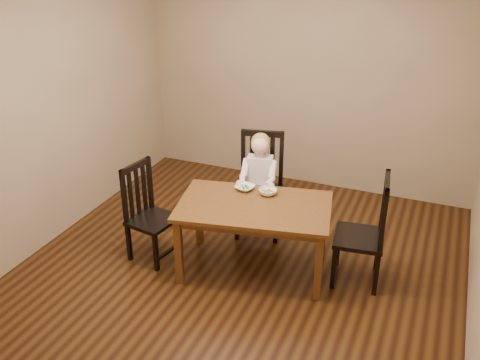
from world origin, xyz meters
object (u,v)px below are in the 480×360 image
at_px(chair_right, 365,233).
at_px(bowl_veg, 268,192).
at_px(chair_child, 260,186).
at_px(toddler, 260,175).
at_px(dining_table, 254,212).
at_px(chair_left, 149,214).
at_px(bowl_peas, 245,188).

distance_m(chair_right, bowl_veg, 0.95).
bearing_deg(chair_child, toddler, 90.00).
height_order(dining_table, chair_child, chair_child).
bearing_deg(toddler, chair_right, 146.44).
bearing_deg(chair_child, chair_right, 144.42).
bearing_deg(dining_table, chair_child, 106.14).
relative_size(dining_table, toddler, 2.58).
height_order(dining_table, chair_right, chair_right).
relative_size(chair_left, chair_right, 0.92).
xyz_separation_m(chair_left, bowl_veg, (1.05, 0.41, 0.25)).
relative_size(toddler, bowl_peas, 3.34).
xyz_separation_m(chair_right, toddler, (-1.16, 0.45, 0.16)).
bearing_deg(chair_left, bowl_veg, 121.24).
distance_m(toddler, bowl_peas, 0.41).
height_order(chair_child, chair_left, chair_child).
height_order(bowl_peas, bowl_veg, bowl_veg).
height_order(chair_right, bowl_veg, chair_right).
distance_m(dining_table, chair_right, 1.00).
bearing_deg(bowl_peas, chair_child, 91.75).
relative_size(dining_table, bowl_veg, 8.75).
xyz_separation_m(chair_right, bowl_peas, (-1.16, 0.04, 0.21)).
bearing_deg(chair_child, bowl_veg, 105.47).
relative_size(chair_left, toddler, 1.65).
bearing_deg(dining_table, chair_right, 11.93).
bearing_deg(bowl_peas, bowl_veg, -1.86).
xyz_separation_m(chair_child, toddler, (0.01, -0.05, 0.15)).
relative_size(chair_right, toddler, 1.79).
height_order(dining_table, bowl_veg, bowl_veg).
bearing_deg(dining_table, chair_left, -170.57).
relative_size(chair_child, chair_right, 1.03).
xyz_separation_m(chair_left, toddler, (0.82, 0.82, 0.20)).
distance_m(chair_left, chair_right, 2.02).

